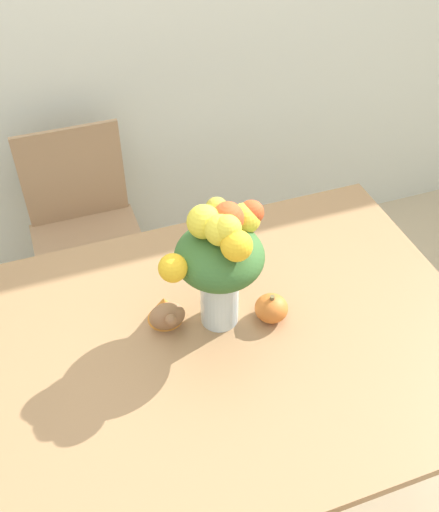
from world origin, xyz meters
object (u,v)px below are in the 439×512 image
object	(u,v)px
flower_vase	(220,257)
turkey_figurine	(166,312)
dining_chair_near_window	(87,236)
pumpkin	(271,308)

from	to	relation	value
flower_vase	turkey_figurine	xyz separation A→B (m)	(-0.15, 0.04, -0.20)
turkey_figurine	dining_chair_near_window	distance (m)	0.84
flower_vase	pumpkin	size ratio (longest dim) A/B	4.24
pumpkin	turkey_figurine	xyz separation A→B (m)	(-0.28, 0.08, 0.00)
pumpkin	turkey_figurine	size ratio (longest dim) A/B	0.69
flower_vase	pumpkin	distance (m)	0.24
flower_vase	turkey_figurine	size ratio (longest dim) A/B	2.95
turkey_figurine	dining_chair_near_window	world-z (taller)	dining_chair_near_window
flower_vase	pumpkin	bearing A→B (deg)	-18.30
flower_vase	turkey_figurine	bearing A→B (deg)	164.94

